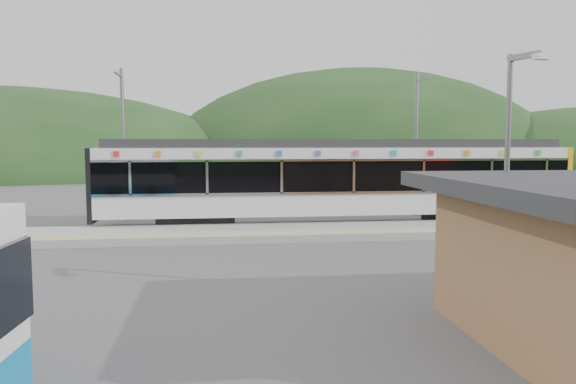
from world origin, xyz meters
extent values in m
plane|color=#4C4C4F|center=(0.00, 0.00, 0.00)|extent=(120.00, 120.00, 0.00)
ellipsoid|color=#1E3D19|center=(-28.00, 52.00, 0.00)|extent=(60.00, 45.00, 20.00)
ellipsoid|color=#1E3D19|center=(16.00, 54.00, 0.00)|extent=(52.00, 39.00, 26.00)
cube|color=#9E9E99|center=(0.00, 3.30, 0.15)|extent=(26.00, 3.20, 0.30)
cube|color=yellow|center=(0.00, 2.00, 0.30)|extent=(26.00, 0.10, 0.01)
cube|color=black|center=(-3.61, 6.00, 0.30)|extent=(3.20, 2.20, 0.56)
cube|color=black|center=(8.39, 6.00, 0.30)|extent=(3.20, 2.20, 0.56)
cube|color=silver|center=(2.39, 6.00, 1.04)|extent=(20.00, 2.90, 0.92)
cube|color=black|center=(2.39, 6.00, 2.23)|extent=(20.00, 2.96, 1.45)
cube|color=silver|center=(2.39, 4.50, 1.55)|extent=(20.00, 0.05, 0.10)
cube|color=silver|center=(2.39, 4.50, 2.90)|extent=(20.00, 0.05, 0.10)
cube|color=silver|center=(2.39, 6.00, 3.17)|extent=(20.00, 2.90, 0.45)
cube|color=#2D2D30|center=(2.39, 6.00, 3.58)|extent=(19.40, 2.50, 0.36)
cube|color=#EFB50C|center=(12.51, 6.00, 1.90)|extent=(0.24, 2.92, 3.00)
cube|color=black|center=(-7.71, 6.00, 1.90)|extent=(0.20, 2.92, 3.00)
cube|color=silver|center=(-6.11, 4.50, 2.23)|extent=(0.10, 0.05, 1.35)
cube|color=silver|center=(-3.11, 4.50, 2.23)|extent=(0.10, 0.05, 1.35)
cube|color=silver|center=(-0.11, 4.50, 2.23)|extent=(0.10, 0.05, 1.35)
cube|color=silver|center=(2.89, 4.50, 2.23)|extent=(0.10, 0.05, 1.35)
cube|color=silver|center=(5.89, 4.50, 2.23)|extent=(0.10, 0.05, 1.35)
cube|color=silver|center=(8.89, 4.50, 2.23)|extent=(0.10, 0.05, 1.35)
cube|color=silver|center=(11.39, 4.50, 2.23)|extent=(0.10, 0.05, 1.35)
cube|color=red|center=(-6.61, 4.51, 3.18)|extent=(0.22, 0.04, 0.22)
cube|color=orange|center=(-5.01, 4.51, 3.18)|extent=(0.22, 0.04, 0.22)
cube|color=yellow|center=(-3.41, 4.51, 3.18)|extent=(0.22, 0.04, 0.22)
cube|color=green|center=(-1.81, 4.51, 3.18)|extent=(0.22, 0.04, 0.22)
cube|color=blue|center=(-0.21, 4.51, 3.18)|extent=(0.22, 0.04, 0.22)
cube|color=purple|center=(1.39, 4.51, 3.18)|extent=(0.22, 0.04, 0.22)
cube|color=#E54C8C|center=(2.99, 4.51, 3.18)|extent=(0.22, 0.04, 0.22)
cube|color=#19A5A5|center=(4.59, 4.51, 3.18)|extent=(0.22, 0.04, 0.22)
cube|color=red|center=(6.19, 4.51, 3.18)|extent=(0.22, 0.04, 0.22)
cube|color=orange|center=(7.79, 4.51, 3.18)|extent=(0.22, 0.04, 0.22)
cube|color=yellow|center=(9.39, 4.51, 3.18)|extent=(0.22, 0.04, 0.22)
cube|color=green|center=(10.99, 4.51, 3.18)|extent=(0.22, 0.04, 0.22)
cylinder|color=slate|center=(-7.00, 8.60, 3.50)|extent=(0.18, 0.18, 7.00)
cube|color=slate|center=(-7.00, 7.80, 6.60)|extent=(0.08, 1.80, 0.08)
cylinder|color=slate|center=(7.00, 8.60, 3.50)|extent=(0.18, 0.18, 7.00)
cube|color=slate|center=(7.00, 7.80, 6.60)|extent=(0.08, 1.80, 0.08)
cylinder|color=slate|center=(3.71, -6.29, 2.79)|extent=(0.12, 0.12, 5.57)
cube|color=slate|center=(3.71, -6.71, 5.48)|extent=(0.37, 0.93, 0.12)
cube|color=silver|center=(3.71, -7.13, 5.40)|extent=(0.39, 0.27, 0.12)
camera|label=1|loc=(-2.69, -18.08, 3.67)|focal=35.00mm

